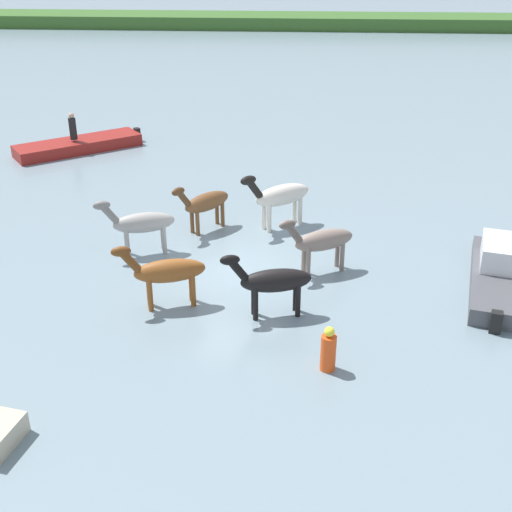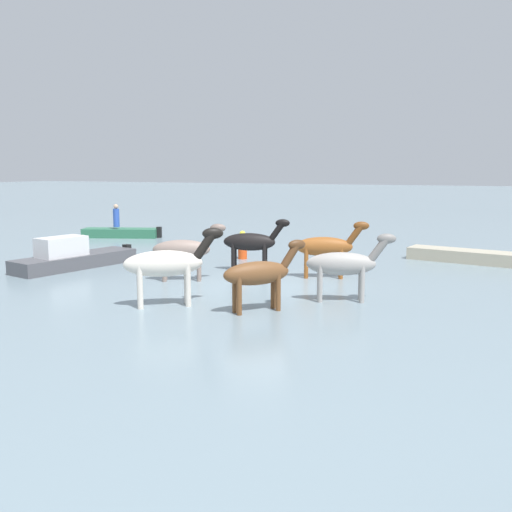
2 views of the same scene
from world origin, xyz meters
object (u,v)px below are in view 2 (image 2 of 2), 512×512
at_px(buoy_channel_marker, 243,246).
at_px(horse_dark_mare, 184,250).
at_px(horse_rear_stallion, 252,242).
at_px(boat_motor_center, 73,259).
at_px(boat_tender_starboard, 463,258).
at_px(horse_dun_straggler, 344,264).
at_px(person_boatman_standing, 116,216).
at_px(horse_lead, 326,247).
at_px(horse_gray_outer, 167,264).
at_px(boat_dinghy_port, 121,234).
at_px(horse_mid_herd, 260,273).

bearing_deg(buoy_channel_marker, horse_dark_mare, 90.84).
distance_m(horse_rear_stallion, buoy_channel_marker, 2.72).
height_order(boat_motor_center, boat_tender_starboard, boat_motor_center).
distance_m(horse_dun_straggler, person_boatman_standing, 17.35).
bearing_deg(person_boatman_standing, boat_motor_center, 116.27).
distance_m(horse_dark_mare, horse_lead, 4.68).
relative_size(horse_gray_outer, boat_dinghy_port, 0.58).
distance_m(horse_dark_mare, boat_tender_starboard, 11.10).
bearing_deg(person_boatman_standing, boat_dinghy_port, -110.50).
xyz_separation_m(horse_gray_outer, person_boatman_standing, (10.29, -11.90, -0.02)).
bearing_deg(horse_mid_herd, buoy_channel_marker, 69.94).
xyz_separation_m(boat_dinghy_port, person_boatman_standing, (0.10, 0.26, 0.96)).
bearing_deg(horse_mid_herd, horse_gray_outer, 142.57).
bearing_deg(buoy_channel_marker, horse_lead, 148.16).
bearing_deg(buoy_channel_marker, person_boatman_standing, -23.50).
distance_m(horse_dark_mare, boat_dinghy_port, 12.65).
relative_size(horse_mid_herd, buoy_channel_marker, 1.69).
distance_m(horse_mid_herd, person_boatman_standing, 17.16).
bearing_deg(boat_dinghy_port, horse_dark_mare, 115.73).
relative_size(horse_rear_stallion, horse_dun_straggler, 1.00).
distance_m(horse_mid_herd, boat_tender_starboard, 11.17).
xyz_separation_m(boat_dinghy_port, boat_tender_starboard, (-17.08, 1.52, 0.00)).
height_order(boat_dinghy_port, boat_tender_starboard, boat_tender_starboard).
distance_m(horse_dark_mare, person_boatman_standing, 12.51).
bearing_deg(horse_gray_outer, buoy_channel_marker, 64.83).
height_order(horse_rear_stallion, horse_dun_straggler, horse_dun_straggler).
xyz_separation_m(horse_rear_stallion, boat_motor_center, (6.25, 2.01, -0.71)).
xyz_separation_m(horse_mid_herd, buoy_channel_marker, (3.84, -7.61, -0.48)).
height_order(horse_dun_straggler, buoy_channel_marker, horse_dun_straggler).
bearing_deg(horse_mid_herd, boat_dinghy_port, 90.31).
bearing_deg(boat_dinghy_port, horse_gray_outer, 110.93).
bearing_deg(horse_dark_mare, horse_rear_stallion, 36.88).
bearing_deg(horse_rear_stallion, horse_mid_herd, -78.16).
relative_size(horse_rear_stallion, horse_dark_mare, 1.05).
distance_m(boat_tender_starboard, person_boatman_standing, 17.25).
relative_size(horse_rear_stallion, boat_tender_starboard, 0.55).
height_order(horse_dark_mare, horse_lead, horse_lead).
bearing_deg(boat_tender_starboard, horse_dark_mare, 53.97).
bearing_deg(horse_dark_mare, horse_lead, 2.39).
relative_size(horse_lead, buoy_channel_marker, 2.13).
bearing_deg(horse_dark_mare, horse_mid_herd, -62.39).
distance_m(horse_dun_straggler, boat_motor_center, 10.55).
xyz_separation_m(boat_dinghy_port, boat_motor_center, (-3.94, 8.44, 0.15)).
relative_size(horse_mid_herd, horse_dun_straggler, 0.80).
relative_size(horse_dun_straggler, boat_dinghy_port, 0.58).
bearing_deg(horse_rear_stallion, person_boatman_standing, 135.99).
bearing_deg(horse_rear_stallion, buoy_channel_marker, 107.83).
height_order(horse_dun_straggler, horse_lead, horse_lead).
relative_size(horse_gray_outer, boat_motor_center, 0.49).
relative_size(horse_dark_mare, buoy_channel_marker, 2.01).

